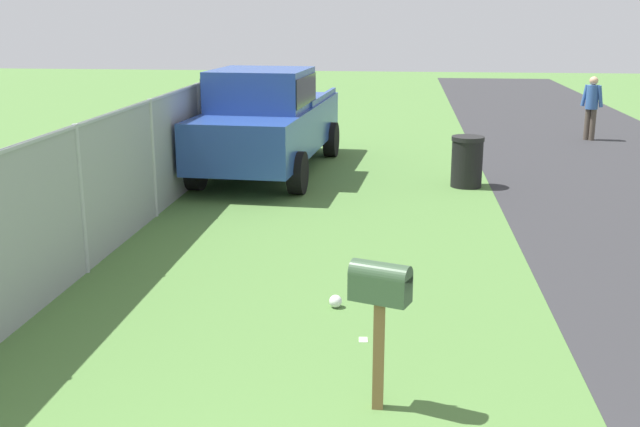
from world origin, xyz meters
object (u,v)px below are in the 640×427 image
at_px(pickup_truck, 268,118).
at_px(pedestrian, 592,104).
at_px(mailbox, 380,293).
at_px(trash_bin, 467,161).

xyz_separation_m(pickup_truck, pedestrian, (4.91, -7.33, -0.19)).
height_order(pickup_truck, pedestrian, pickup_truck).
bearing_deg(mailbox, pedestrian, 0.90).
bearing_deg(trash_bin, pedestrian, -31.46).
bearing_deg(pickup_truck, trash_bin, 82.10).
bearing_deg(mailbox, trash_bin, 10.79).
distance_m(mailbox, pickup_truck, 9.44).
bearing_deg(pickup_truck, pedestrian, 127.55).
bearing_deg(mailbox, pickup_truck, 35.33).
height_order(trash_bin, pedestrian, pedestrian).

